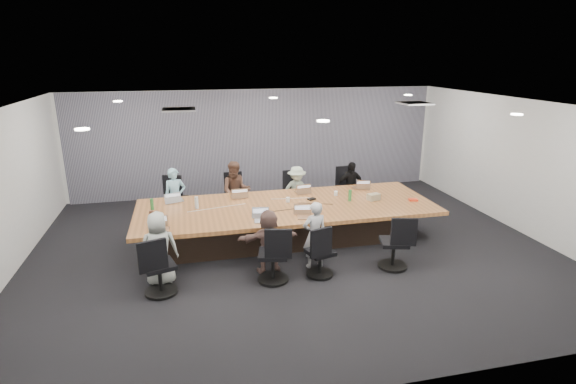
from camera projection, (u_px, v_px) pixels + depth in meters
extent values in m
cube|color=black|center=(293.00, 248.00, 8.88)|extent=(10.00, 8.00, 0.00)
cube|color=white|center=(293.00, 105.00, 8.05)|extent=(10.00, 8.00, 0.00)
cube|color=silver|center=(258.00, 142.00, 12.19)|extent=(10.00, 0.00, 2.80)
cube|color=silver|center=(383.00, 280.00, 4.74)|extent=(10.00, 0.00, 2.80)
cube|color=silver|center=(521.00, 166.00, 9.55)|extent=(0.00, 8.00, 2.80)
cube|color=gray|center=(258.00, 142.00, 12.11)|extent=(9.80, 0.04, 2.80)
cube|color=black|center=(287.00, 224.00, 9.25)|extent=(4.80, 1.40, 0.66)
cube|color=#AA6A38|center=(287.00, 207.00, 9.14)|extent=(6.00, 2.20, 0.08)
imported|color=#89BFD4|center=(175.00, 197.00, 9.92)|extent=(0.52, 0.38, 1.30)
cube|color=#B2B2B7|center=(175.00, 201.00, 9.38)|extent=(0.37, 0.29, 0.02)
imported|color=brown|center=(236.00, 191.00, 10.21)|extent=(0.73, 0.60, 1.39)
cube|color=#8C6647|center=(239.00, 196.00, 9.68)|extent=(0.36, 0.25, 0.02)
imported|color=#9FB19C|center=(297.00, 191.00, 10.54)|extent=(0.78, 0.46, 1.19)
cube|color=#8C6647|center=(303.00, 192.00, 9.99)|extent=(0.36, 0.27, 0.02)
imported|color=black|center=(350.00, 187.00, 10.83)|extent=(0.73, 0.33, 1.23)
cube|color=#8C6647|center=(359.00, 188.00, 10.28)|extent=(0.36, 0.29, 0.02)
imported|color=#A7AEA7|center=(159.00, 248.00, 7.36)|extent=(0.64, 0.44, 1.26)
cube|color=#8C6647|center=(160.00, 229.00, 7.84)|extent=(0.35, 0.26, 0.02)
imported|color=brown|center=(269.00, 241.00, 7.78)|extent=(1.07, 0.34, 1.15)
cube|color=#B2B2B7|center=(263.00, 221.00, 8.24)|extent=(0.34, 0.26, 0.02)
imported|color=#A9A9AE|center=(315.00, 235.00, 7.95)|extent=(0.48, 0.35, 1.23)
cube|color=#8C6647|center=(306.00, 217.00, 8.42)|extent=(0.38, 0.30, 0.02)
cylinder|color=#2F7B35|center=(152.00, 204.00, 8.82)|extent=(0.07, 0.07, 0.23)
cylinder|color=#2F7B35|center=(350.00, 195.00, 9.35)|extent=(0.07, 0.07, 0.24)
cylinder|color=silver|center=(197.00, 203.00, 8.90)|extent=(0.08, 0.08, 0.24)
cylinder|color=white|center=(288.00, 200.00, 9.30)|extent=(0.10, 0.10, 0.10)
cylinder|color=white|center=(336.00, 193.00, 9.73)|extent=(0.10, 0.10, 0.10)
cylinder|color=brown|center=(151.00, 213.00, 8.52)|extent=(0.09, 0.09, 0.10)
cube|color=black|center=(258.00, 209.00, 8.83)|extent=(0.17, 0.15, 0.03)
cube|color=black|center=(311.00, 199.00, 9.46)|extent=(0.19, 0.16, 0.03)
cube|color=black|center=(305.00, 208.00, 8.86)|extent=(0.17, 0.07, 0.06)
cube|color=tan|center=(374.00, 197.00, 9.43)|extent=(0.28, 0.21, 0.14)
cube|color=#F03919|center=(413.00, 200.00, 9.40)|extent=(0.20, 0.16, 0.04)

